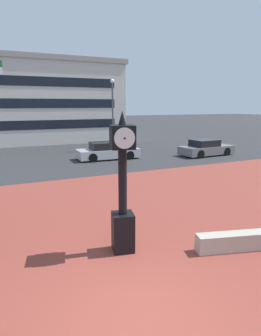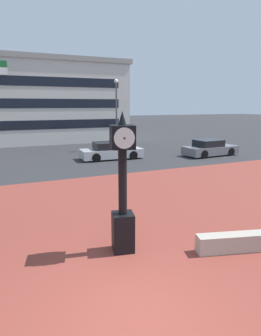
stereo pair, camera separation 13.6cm
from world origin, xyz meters
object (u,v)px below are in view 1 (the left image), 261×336
street_clock (123,192)px  street_lamp_post (113,107)px  car_street_mid (206,148)px  car_street_far (107,151)px

street_clock → street_lamp_post: size_ratio=0.63×
car_street_mid → street_lamp_post: size_ratio=0.74×
car_street_mid → street_lamp_post: street_lamp_post is taller
car_street_far → street_lamp_post: (1.96, 3.79, 3.23)m
street_clock → car_street_far: bearing=84.6°
car_street_mid → car_street_far: (-7.78, 1.80, 0.00)m
street_clock → street_lamp_post: (6.55, 17.32, 2.11)m
street_lamp_post → car_street_mid: bearing=-43.8°
street_clock → car_street_mid: street_clock is taller
street_clock → car_street_far: size_ratio=0.83×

